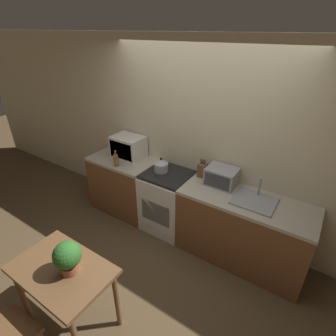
{
  "coord_description": "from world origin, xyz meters",
  "views": [
    {
      "loc": [
        1.43,
        -1.94,
        2.65
      ],
      "look_at": [
        -0.21,
        0.52,
        1.05
      ],
      "focal_mm": 28.0,
      "sensor_mm": 36.0,
      "label": 1
    }
  ],
  "objects_px": {
    "toaster_oven": "(221,177)",
    "dining_table": "(63,277)",
    "kettle": "(161,165)",
    "bottle": "(116,160)",
    "microwave": "(128,147)",
    "stove_range": "(168,201)"
  },
  "relations": [
    {
      "from": "microwave",
      "to": "toaster_oven",
      "type": "bearing_deg",
      "value": 1.11
    },
    {
      "from": "kettle",
      "to": "microwave",
      "type": "height_order",
      "value": "microwave"
    },
    {
      "from": "bottle",
      "to": "dining_table",
      "type": "bearing_deg",
      "value": -63.75
    },
    {
      "from": "dining_table",
      "to": "stove_range",
      "type": "bearing_deg",
      "value": 90.69
    },
    {
      "from": "bottle",
      "to": "dining_table",
      "type": "distance_m",
      "value": 1.73
    },
    {
      "from": "kettle",
      "to": "dining_table",
      "type": "height_order",
      "value": "kettle"
    },
    {
      "from": "microwave",
      "to": "dining_table",
      "type": "distance_m",
      "value": 2.06
    },
    {
      "from": "toaster_oven",
      "to": "dining_table",
      "type": "bearing_deg",
      "value": -110.02
    },
    {
      "from": "stove_range",
      "to": "microwave",
      "type": "height_order",
      "value": "microwave"
    },
    {
      "from": "toaster_oven",
      "to": "stove_range",
      "type": "bearing_deg",
      "value": -168.67
    },
    {
      "from": "stove_range",
      "to": "kettle",
      "type": "xyz_separation_m",
      "value": [
        -0.11,
        0.01,
        0.54
      ]
    },
    {
      "from": "toaster_oven",
      "to": "microwave",
      "type": "bearing_deg",
      "value": -178.89
    },
    {
      "from": "stove_range",
      "to": "dining_table",
      "type": "height_order",
      "value": "stove_range"
    },
    {
      "from": "kettle",
      "to": "toaster_oven",
      "type": "relative_size",
      "value": 0.56
    },
    {
      "from": "dining_table",
      "to": "toaster_oven",
      "type": "bearing_deg",
      "value": 69.98
    },
    {
      "from": "stove_range",
      "to": "kettle",
      "type": "bearing_deg",
      "value": 175.99
    },
    {
      "from": "kettle",
      "to": "microwave",
      "type": "xyz_separation_m",
      "value": [
        -0.67,
        0.1,
        0.07
      ]
    },
    {
      "from": "kettle",
      "to": "stove_range",
      "type": "bearing_deg",
      "value": -4.01
    },
    {
      "from": "bottle",
      "to": "toaster_oven",
      "type": "distance_m",
      "value": 1.48
    },
    {
      "from": "microwave",
      "to": "bottle",
      "type": "distance_m",
      "value": 0.34
    },
    {
      "from": "kettle",
      "to": "toaster_oven",
      "type": "height_order",
      "value": "toaster_oven"
    },
    {
      "from": "kettle",
      "to": "bottle",
      "type": "height_order",
      "value": "bottle"
    }
  ]
}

